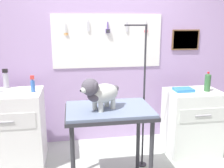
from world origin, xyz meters
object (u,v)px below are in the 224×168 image
object	(u,v)px
spray_bottle_tall	(6,80)
soda_bottle	(208,82)
counter_left	(10,129)
grooming_arm	(143,104)
dog	(100,93)
grooming_table	(109,117)
cabinet_right	(192,122)

from	to	relation	value
spray_bottle_tall	soda_bottle	xyz separation A→B (m)	(2.53, -0.33, -0.05)
counter_left	grooming_arm	bearing A→B (deg)	-10.84
dog	spray_bottle_tall	distance (m)	1.40
dog	soda_bottle	xyz separation A→B (m)	(1.46, 0.58, -0.09)
grooming_table	counter_left	bearing A→B (deg)	150.90
dog	soda_bottle	size ratio (longest dim) A/B	1.73
spray_bottle_tall	grooming_table	bearing A→B (deg)	-36.08
counter_left	spray_bottle_tall	size ratio (longest dim) A/B	3.82
cabinet_right	dog	bearing A→B (deg)	-154.86
grooming_table	grooming_arm	world-z (taller)	grooming_arm
soda_bottle	spray_bottle_tall	bearing A→B (deg)	172.64
dog	cabinet_right	size ratio (longest dim) A/B	0.51
spray_bottle_tall	counter_left	bearing A→B (deg)	-78.90
cabinet_right	spray_bottle_tall	size ratio (longest dim) A/B	3.54
grooming_table	soda_bottle	size ratio (longest dim) A/B	3.49
dog	spray_bottle_tall	world-z (taller)	dog
dog	counter_left	distance (m)	1.36
grooming_table	spray_bottle_tall	distance (m)	1.46
dog	cabinet_right	world-z (taller)	dog
counter_left	spray_bottle_tall	xyz separation A→B (m)	(-0.04, 0.23, 0.56)
grooming_arm	dog	distance (m)	0.72
cabinet_right	spray_bottle_tall	world-z (taller)	spray_bottle_tall
spray_bottle_tall	soda_bottle	distance (m)	2.55
grooming_arm	counter_left	xyz separation A→B (m)	(-1.57, 0.30, -0.33)
grooming_table	counter_left	size ratio (longest dim) A/B	0.96
counter_left	dog	bearing A→B (deg)	-33.52
spray_bottle_tall	soda_bottle	bearing A→B (deg)	-7.36
grooming_table	spray_bottle_tall	xyz separation A→B (m)	(-1.17, 0.85, 0.25)
grooming_arm	soda_bottle	xyz separation A→B (m)	(0.91, 0.20, 0.18)
counter_left	cabinet_right	bearing A→B (deg)	-1.66
cabinet_right	spray_bottle_tall	bearing A→B (deg)	172.96
soda_bottle	grooming_arm	bearing A→B (deg)	-167.60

